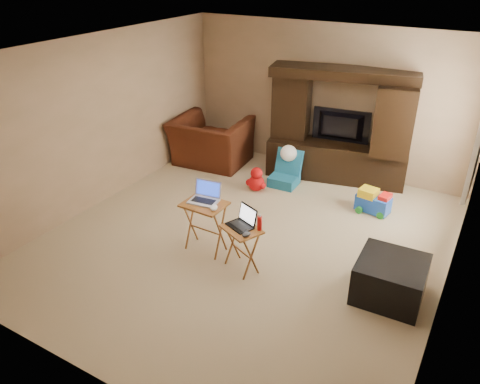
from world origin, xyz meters
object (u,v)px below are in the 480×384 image
Objects in this scene: tray_table_right at (242,249)px; mouse_left at (214,208)px; entertainment_center at (339,126)px; laptop_right at (240,218)px; recliner at (211,142)px; push_toy at (373,201)px; mouse_right at (246,234)px; ottoman at (390,279)px; child_rocker at (284,169)px; television at (340,127)px; water_bottle at (260,223)px; tray_table_left at (205,227)px; laptop_left at (203,194)px; plush_toy at (256,179)px.

mouse_left reaches higher than tray_table_right.
entertainment_center reaches higher than laptop_right.
recliner is 3.12m from push_toy.
mouse_left is (-0.51, -3.01, -0.23)m from entertainment_center.
mouse_right reaches higher than push_toy.
ottoman is 1.74m from tray_table_right.
mouse_left is at bearing -89.64° from child_rocker.
television reaches higher than water_bottle.
recliner is at bearing 130.11° from mouse_right.
tray_table_left is (-2.31, -0.26, 0.11)m from ottoman.
laptop_left is at bearing 69.50° from television.
tray_table_left is 1.18× the size of tray_table_right.
laptop_left reaches higher than tray_table_right.
laptop_right is at bearing -104.61° from entertainment_center.
child_rocker is 0.86× the size of tray_table_left.
ottoman is at bearing 7.63° from tray_table_left.
recliner is 7.24× the size of water_bottle.
child_rocker is at bearing -176.64° from push_toy.
tray_table_left is 4.92× the size of mouse_left.
tray_table_left is at bearing -173.66° from ottoman.
television is at bearing 90.86° from mouse_right.
mouse_right is (0.56, -0.18, -0.11)m from mouse_left.
mouse_left is at bearing -171.25° from ottoman.
tray_table_left is at bearing -94.42° from child_rocker.
child_rocker is 2.59m from mouse_right.
television is (0.00, 0.05, -0.04)m from entertainment_center.
laptop_right is (-0.12, -3.10, -0.20)m from television.
entertainment_center reaches higher than tray_table_left.
mouse_right is at bearing -162.15° from ottoman.
mouse_left is (0.12, -2.30, 0.42)m from child_rocker.
child_rocker is 1.64× the size of laptop_left.
ottoman is (3.79, -2.14, -0.19)m from recliner.
tray_table_left is 5.81× the size of mouse_right.
mouse_left reaches higher than mouse_right.
television is 3.12m from tray_table_left.
television is 3.14× the size of laptop_right.
mouse_left is at bearing -18.93° from tray_table_left.
television is 5.34× the size of water_bottle.
tray_table_right is at bearing -105.18° from push_toy.
television reaches higher than tray_table_left.
push_toy is 1.64× the size of laptop_right.
tray_table_right is 0.36m from mouse_right.
tray_table_left is 3.84× the size of water_bottle.
television is 2.31m from recliner.
child_rocker is (-0.62, -0.70, -0.65)m from entertainment_center.
tray_table_left is at bearing -115.67° from entertainment_center.
child_rocker is 0.81× the size of ottoman.
child_rocker is at bearing 124.61° from laptop_right.
television is at bearing 51.27° from plush_toy.
entertainment_center is at bearing 110.19° from laptop_right.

